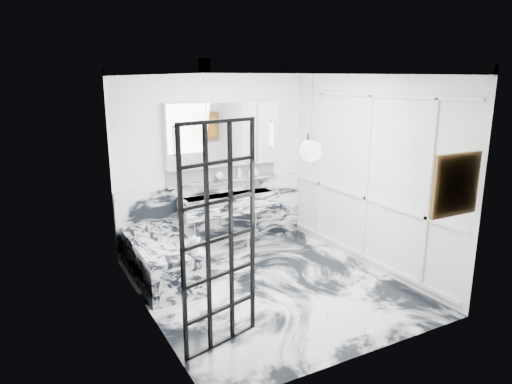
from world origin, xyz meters
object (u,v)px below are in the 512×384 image
trough_sink (229,204)px  bathtub (162,259)px  crittall_door (220,239)px  mirror_cabinet (224,134)px

trough_sink → bathtub: bearing=-153.5°
crittall_door → mirror_cabinet: (1.27, 2.66, 0.68)m
mirror_cabinet → bathtub: size_ratio=1.15×
crittall_door → mirror_cabinet: mirror_cabinet is taller
crittall_door → trough_sink: crittall_door is taller
crittall_door → mirror_cabinet: size_ratio=1.20×
mirror_cabinet → crittall_door: bearing=-115.4°
crittall_door → bathtub: 2.03m
mirror_cabinet → bathtub: mirror_cabinet is taller
mirror_cabinet → bathtub: 2.20m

